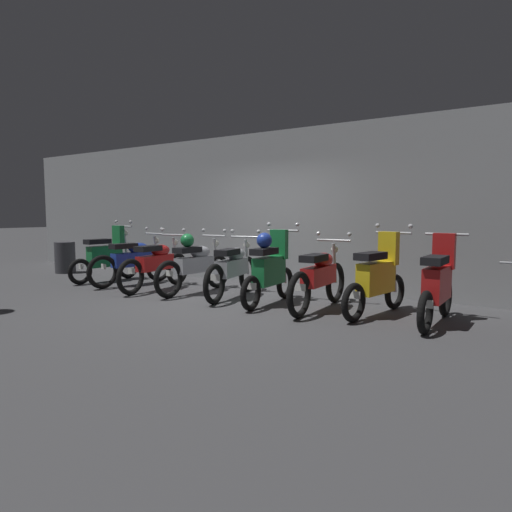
{
  "coord_description": "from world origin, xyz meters",
  "views": [
    {
      "loc": [
        4.62,
        -5.69,
        1.44
      ],
      "look_at": [
        0.55,
        0.37,
        0.75
      ],
      "focal_mm": 31.79,
      "sensor_mm": 36.0,
      "label": 1
    }
  ],
  "objects_px": {
    "motorbike_slot_1": "(133,260)",
    "motorbike_slot_4": "(233,269)",
    "motorbike_slot_0": "(107,256)",
    "trash_bin": "(65,257)",
    "motorbike_slot_3": "(195,264)",
    "motorbike_slot_8": "(438,284)",
    "motorbike_slot_5": "(270,269)",
    "motorbike_slot_2": "(156,264)",
    "motorbike_slot_6": "(320,277)",
    "motorbike_slot_7": "(377,278)"
  },
  "relations": [
    {
      "from": "motorbike_slot_6",
      "to": "motorbike_slot_7",
      "type": "xyz_separation_m",
      "value": [
        0.84,
        0.12,
        0.04
      ]
    },
    {
      "from": "motorbike_slot_0",
      "to": "motorbike_slot_1",
      "type": "relative_size",
      "value": 0.87
    },
    {
      "from": "motorbike_slot_4",
      "to": "motorbike_slot_7",
      "type": "distance_m",
      "value": 2.52
    },
    {
      "from": "motorbike_slot_2",
      "to": "motorbike_slot_4",
      "type": "relative_size",
      "value": 1.01
    },
    {
      "from": "motorbike_slot_0",
      "to": "motorbike_slot_6",
      "type": "bearing_deg",
      "value": -0.63
    },
    {
      "from": "motorbike_slot_1",
      "to": "trash_bin",
      "type": "distance_m",
      "value": 2.82
    },
    {
      "from": "motorbike_slot_4",
      "to": "motorbike_slot_6",
      "type": "relative_size",
      "value": 0.99
    },
    {
      "from": "motorbike_slot_1",
      "to": "motorbike_slot_6",
      "type": "distance_m",
      "value": 4.17
    },
    {
      "from": "motorbike_slot_4",
      "to": "motorbike_slot_7",
      "type": "height_order",
      "value": "motorbike_slot_7"
    },
    {
      "from": "motorbike_slot_4",
      "to": "motorbike_slot_5",
      "type": "height_order",
      "value": "motorbike_slot_5"
    },
    {
      "from": "motorbike_slot_2",
      "to": "motorbike_slot_8",
      "type": "relative_size",
      "value": 1.16
    },
    {
      "from": "motorbike_slot_6",
      "to": "trash_bin",
      "type": "relative_size",
      "value": 2.6
    },
    {
      "from": "motorbike_slot_1",
      "to": "motorbike_slot_6",
      "type": "bearing_deg",
      "value": -0.68
    },
    {
      "from": "motorbike_slot_8",
      "to": "motorbike_slot_7",
      "type": "bearing_deg",
      "value": 174.04
    },
    {
      "from": "motorbike_slot_5",
      "to": "trash_bin",
      "type": "bearing_deg",
      "value": 175.94
    },
    {
      "from": "motorbike_slot_6",
      "to": "motorbike_slot_2",
      "type": "bearing_deg",
      "value": -178.07
    },
    {
      "from": "motorbike_slot_2",
      "to": "motorbike_slot_6",
      "type": "height_order",
      "value": "same"
    },
    {
      "from": "motorbike_slot_1",
      "to": "motorbike_slot_7",
      "type": "relative_size",
      "value": 1.16
    },
    {
      "from": "motorbike_slot_0",
      "to": "motorbike_slot_4",
      "type": "height_order",
      "value": "motorbike_slot_0"
    },
    {
      "from": "motorbike_slot_3",
      "to": "motorbike_slot_4",
      "type": "xyz_separation_m",
      "value": [
        0.83,
        0.04,
        -0.04
      ]
    },
    {
      "from": "motorbike_slot_1",
      "to": "motorbike_slot_5",
      "type": "bearing_deg",
      "value": -2.04
    },
    {
      "from": "motorbike_slot_2",
      "to": "motorbike_slot_7",
      "type": "xyz_separation_m",
      "value": [
        4.18,
        0.23,
        0.04
      ]
    },
    {
      "from": "motorbike_slot_1",
      "to": "trash_bin",
      "type": "bearing_deg",
      "value": 173.55
    },
    {
      "from": "motorbike_slot_4",
      "to": "trash_bin",
      "type": "bearing_deg",
      "value": 176.85
    },
    {
      "from": "motorbike_slot_8",
      "to": "trash_bin",
      "type": "distance_m",
      "value": 8.65
    },
    {
      "from": "motorbike_slot_2",
      "to": "motorbike_slot_3",
      "type": "height_order",
      "value": "same"
    },
    {
      "from": "motorbike_slot_5",
      "to": "motorbike_slot_6",
      "type": "xyz_separation_m",
      "value": [
        0.84,
        0.07,
        -0.08
      ]
    },
    {
      "from": "motorbike_slot_4",
      "to": "motorbike_slot_5",
      "type": "bearing_deg",
      "value": -9.74
    },
    {
      "from": "motorbike_slot_4",
      "to": "motorbike_slot_8",
      "type": "height_order",
      "value": "motorbike_slot_8"
    },
    {
      "from": "motorbike_slot_4",
      "to": "motorbike_slot_6",
      "type": "distance_m",
      "value": 1.68
    },
    {
      "from": "motorbike_slot_1",
      "to": "motorbike_slot_7",
      "type": "distance_m",
      "value": 5.01
    },
    {
      "from": "motorbike_slot_3",
      "to": "motorbike_slot_8",
      "type": "bearing_deg",
      "value": -0.07
    },
    {
      "from": "motorbike_slot_1",
      "to": "motorbike_slot_3",
      "type": "xyz_separation_m",
      "value": [
        1.67,
        -0.01,
        0.04
      ]
    },
    {
      "from": "motorbike_slot_4",
      "to": "motorbike_slot_8",
      "type": "bearing_deg",
      "value": -0.72
    },
    {
      "from": "motorbike_slot_1",
      "to": "motorbike_slot_8",
      "type": "relative_size",
      "value": 1.16
    },
    {
      "from": "motorbike_slot_2",
      "to": "motorbike_slot_4",
      "type": "xyz_separation_m",
      "value": [
        1.67,
        0.19,
        0.0
      ]
    },
    {
      "from": "motorbike_slot_3",
      "to": "motorbike_slot_4",
      "type": "distance_m",
      "value": 0.83
    },
    {
      "from": "motorbike_slot_2",
      "to": "motorbike_slot_6",
      "type": "xyz_separation_m",
      "value": [
        3.34,
        0.11,
        0.0
      ]
    },
    {
      "from": "motorbike_slot_4",
      "to": "motorbike_slot_8",
      "type": "distance_m",
      "value": 3.35
    },
    {
      "from": "motorbike_slot_2",
      "to": "trash_bin",
      "type": "bearing_deg",
      "value": 172.49
    },
    {
      "from": "motorbike_slot_0",
      "to": "motorbike_slot_7",
      "type": "distance_m",
      "value": 5.85
    },
    {
      "from": "motorbike_slot_0",
      "to": "motorbike_slot_1",
      "type": "height_order",
      "value": "motorbike_slot_0"
    },
    {
      "from": "motorbike_slot_3",
      "to": "motorbike_slot_6",
      "type": "relative_size",
      "value": 1.0
    },
    {
      "from": "motorbike_slot_6",
      "to": "trash_bin",
      "type": "height_order",
      "value": "motorbike_slot_6"
    },
    {
      "from": "motorbike_slot_0",
      "to": "trash_bin",
      "type": "bearing_deg",
      "value": 171.0
    },
    {
      "from": "motorbike_slot_1",
      "to": "motorbike_slot_4",
      "type": "distance_m",
      "value": 2.5
    },
    {
      "from": "motorbike_slot_3",
      "to": "trash_bin",
      "type": "xyz_separation_m",
      "value": [
        -4.47,
        0.33,
        -0.15
      ]
    },
    {
      "from": "motorbike_slot_1",
      "to": "trash_bin",
      "type": "height_order",
      "value": "motorbike_slot_1"
    },
    {
      "from": "motorbike_slot_4",
      "to": "motorbike_slot_5",
      "type": "relative_size",
      "value": 1.15
    },
    {
      "from": "motorbike_slot_0",
      "to": "motorbike_slot_7",
      "type": "height_order",
      "value": "same"
    }
  ]
}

